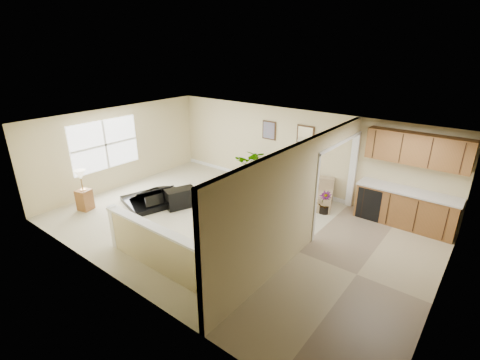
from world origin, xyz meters
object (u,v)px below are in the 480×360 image
Objects in this scene: small_plant at (325,204)px; piano at (149,185)px; piano_bench at (181,198)px; loveseat at (303,191)px; palm_plant at (253,167)px; accent_table at (270,175)px; lamp_stand at (84,193)px.

piano is at bearing -150.05° from small_plant.
loveseat is at bearing 42.44° from piano_bench.
piano_bench is at bearing -147.09° from small_plant.
piano is 1.39× the size of palm_plant.
palm_plant reaches higher than accent_table.
piano_bench is at bearing 41.07° from lamp_stand.
loveseat is 6.03m from lamp_stand.
piano reaches higher than loveseat.
palm_plant is at bearing 59.36° from lamp_stand.
piano is at bearing -162.02° from piano_bench.
lamp_stand is (-3.13, -4.38, 0.05)m from accent_table.
accent_table is 5.38m from lamp_stand.
palm_plant is (1.53, 2.91, 0.06)m from piano.
accent_table is at bearing 66.24° from piano_bench.
palm_plant is at bearing 170.10° from small_plant.
lamp_stand is (-1.96, -1.71, 0.21)m from piano_bench.
loveseat is 3.32× the size of small_plant.
lamp_stand is (-5.25, -3.84, 0.23)m from small_plant.
piano_bench is (0.93, 0.30, -0.27)m from piano.
loveseat is 1.50× the size of palm_plant.
palm_plant reaches higher than loveseat.
piano is at bearing 53.84° from lamp_stand.
small_plant is (3.30, 2.13, -0.02)m from piano_bench.
lamp_stand reaches higher than accent_table.
piano_bench is 2.61m from lamp_stand.
small_plant is at bearing 36.16° from lamp_stand.
lamp_stand is (-1.03, -1.40, -0.05)m from piano.
loveseat is at bearing 166.79° from small_plant.
piano is 1.74m from lamp_stand.
piano_bench is 1.35× the size of small_plant.
lamp_stand is at bearing -120.64° from palm_plant.
piano is 3.08× the size of small_plant.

